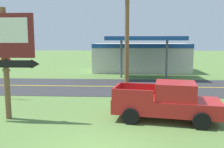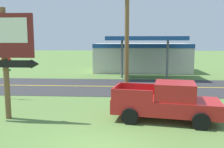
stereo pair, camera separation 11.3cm
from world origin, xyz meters
The scene contains 7 objects.
road_asphalt centered at (0.00, 13.00, 0.01)m, with size 140.00×8.00×0.02m, color #333335.
road_centre_line centered at (0.00, 13.00, 0.02)m, with size 126.00×0.20×0.01m, color gold.
motel_sign centered at (-5.03, 3.78, 3.74)m, with size 3.36×0.54×5.60m.
stop_sign centered at (-7.19, 8.06, 2.03)m, with size 0.80×0.08×2.95m.
utility_pole centered at (0.96, 7.09, 4.62)m, with size 1.78×0.26×8.69m.
gas_station centered at (2.81, 23.80, 1.94)m, with size 12.00×11.50×4.40m.
pickup_red_parked_on_lawn centered at (2.98, 4.09, 0.96)m, with size 5.46×2.89×1.96m.
Camera 1 is at (0.93, -7.94, 4.00)m, focal length 39.22 mm.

